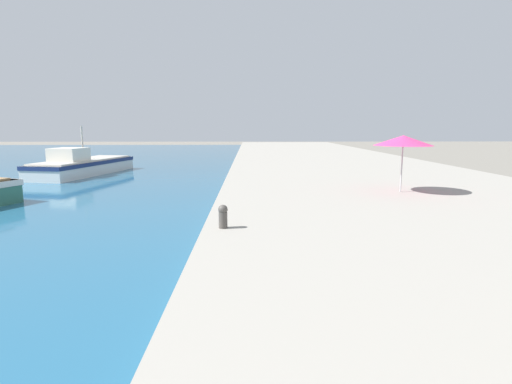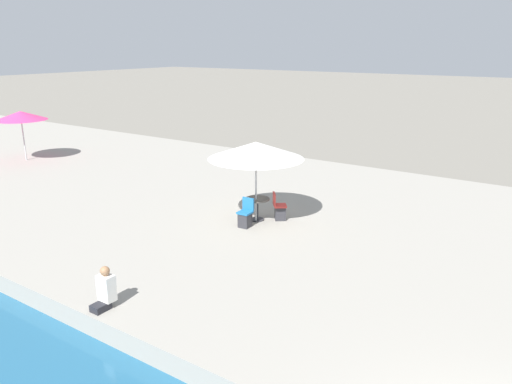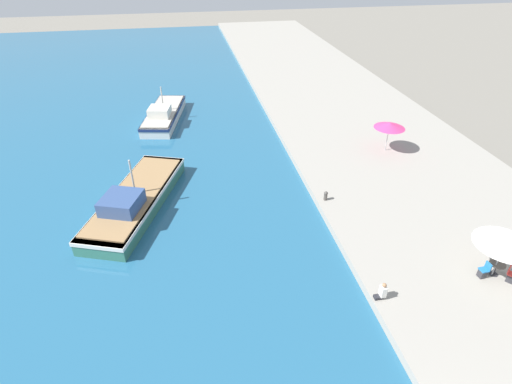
{
  "view_description": "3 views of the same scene",
  "coord_description": "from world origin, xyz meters",
  "px_view_note": "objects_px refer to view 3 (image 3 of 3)",
  "views": [
    {
      "loc": [
        1.3,
        6.39,
        3.28
      ],
      "look_at": [
        1.5,
        18.4,
        1.33
      ],
      "focal_mm": 28.0,
      "sensor_mm": 36.0,
      "label": 1
    },
    {
      "loc": [
        -5.73,
        0.22,
        6.05
      ],
      "look_at": [
        6.84,
        8.8,
        1.53
      ],
      "focal_mm": 35.0,
      "sensor_mm": 36.0,
      "label": 2
    },
    {
      "loc": [
        -8.02,
        -3.87,
        15.51
      ],
      "look_at": [
        -4.0,
        18.0,
        1.13
      ],
      "focal_mm": 28.0,
      "sensor_mm": 36.0,
      "label": 3
    }
  ],
  "objects_px": {
    "cafe_chair_right": "(483,272)",
    "cafe_chair_left": "(510,276)",
    "cafe_umbrella_pink": "(507,240)",
    "cafe_table": "(496,267)",
    "mooring_bollard": "(326,195)",
    "fishing_boat_near": "(135,199)",
    "cafe_umbrella_white": "(390,125)",
    "person_at_quay": "(382,292)",
    "fishing_boat_mid": "(164,114)"
  },
  "relations": [
    {
      "from": "cafe_chair_right",
      "to": "cafe_chair_left",
      "type": "bearing_deg",
      "value": -117.6
    },
    {
      "from": "cafe_umbrella_pink",
      "to": "cafe_table",
      "type": "xyz_separation_m",
      "value": [
        0.14,
        0.05,
        -1.82
      ]
    },
    {
      "from": "cafe_chair_left",
      "to": "cafe_chair_right",
      "type": "bearing_deg",
      "value": -62.4
    },
    {
      "from": "mooring_bollard",
      "to": "cafe_chair_right",
      "type": "bearing_deg",
      "value": -55.65
    },
    {
      "from": "fishing_boat_near",
      "to": "cafe_umbrella_white",
      "type": "xyz_separation_m",
      "value": [
        19.76,
        4.12,
        1.98
      ]
    },
    {
      "from": "fishing_boat_near",
      "to": "person_at_quay",
      "type": "bearing_deg",
      "value": -21.11
    },
    {
      "from": "fishing_boat_mid",
      "to": "cafe_umbrella_white",
      "type": "height_order",
      "value": "fishing_boat_mid"
    },
    {
      "from": "fishing_boat_mid",
      "to": "cafe_table",
      "type": "bearing_deg",
      "value": -44.58
    },
    {
      "from": "cafe_umbrella_pink",
      "to": "person_at_quay",
      "type": "distance_m",
      "value": 6.68
    },
    {
      "from": "fishing_boat_mid",
      "to": "cafe_umbrella_white",
      "type": "relative_size",
      "value": 3.81
    },
    {
      "from": "person_at_quay",
      "to": "fishing_boat_near",
      "type": "bearing_deg",
      "value": 139.1
    },
    {
      "from": "person_at_quay",
      "to": "cafe_umbrella_white",
      "type": "bearing_deg",
      "value": 63.69
    },
    {
      "from": "cafe_table",
      "to": "fishing_boat_near",
      "type": "bearing_deg",
      "value": 151.44
    },
    {
      "from": "cafe_umbrella_white",
      "to": "cafe_table",
      "type": "xyz_separation_m",
      "value": [
        -0.83,
        -14.42,
        -1.67
      ]
    },
    {
      "from": "cafe_umbrella_pink",
      "to": "cafe_umbrella_white",
      "type": "distance_m",
      "value": 14.5
    },
    {
      "from": "cafe_umbrella_pink",
      "to": "fishing_boat_mid",
      "type": "bearing_deg",
      "value": 124.02
    },
    {
      "from": "fishing_boat_mid",
      "to": "mooring_bollard",
      "type": "height_order",
      "value": "fishing_boat_mid"
    },
    {
      "from": "cafe_umbrella_pink",
      "to": "mooring_bollard",
      "type": "distance_m",
      "value": 10.62
    },
    {
      "from": "cafe_chair_left",
      "to": "cafe_chair_right",
      "type": "distance_m",
      "value": 1.28
    },
    {
      "from": "fishing_boat_near",
      "to": "cafe_umbrella_white",
      "type": "relative_size",
      "value": 4.53
    },
    {
      "from": "fishing_boat_near",
      "to": "cafe_chair_left",
      "type": "height_order",
      "value": "fishing_boat_near"
    },
    {
      "from": "cafe_chair_right",
      "to": "cafe_umbrella_pink",
      "type": "bearing_deg",
      "value": -93.95
    },
    {
      "from": "cafe_chair_left",
      "to": "mooring_bollard",
      "type": "height_order",
      "value": "cafe_chair_left"
    },
    {
      "from": "cafe_umbrella_pink",
      "to": "cafe_chair_left",
      "type": "height_order",
      "value": "cafe_umbrella_pink"
    },
    {
      "from": "cafe_table",
      "to": "mooring_bollard",
      "type": "height_order",
      "value": "cafe_table"
    },
    {
      "from": "cafe_umbrella_pink",
      "to": "mooring_bollard",
      "type": "bearing_deg",
      "value": 126.96
    },
    {
      "from": "cafe_chair_left",
      "to": "person_at_quay",
      "type": "relative_size",
      "value": 0.95
    },
    {
      "from": "fishing_boat_near",
      "to": "mooring_bollard",
      "type": "relative_size",
      "value": 17.04
    },
    {
      "from": "cafe_chair_left",
      "to": "cafe_chair_right",
      "type": "height_order",
      "value": "same"
    },
    {
      "from": "mooring_bollard",
      "to": "cafe_umbrella_white",
      "type": "bearing_deg",
      "value": 40.29
    },
    {
      "from": "fishing_boat_near",
      "to": "cafe_table",
      "type": "distance_m",
      "value": 21.55
    },
    {
      "from": "fishing_boat_mid",
      "to": "fishing_boat_near",
      "type": "bearing_deg",
      "value": -85.37
    },
    {
      "from": "mooring_bollard",
      "to": "cafe_umbrella_pink",
      "type": "bearing_deg",
      "value": -53.04
    },
    {
      "from": "cafe_umbrella_pink",
      "to": "mooring_bollard",
      "type": "height_order",
      "value": "cafe_umbrella_pink"
    },
    {
      "from": "cafe_table",
      "to": "mooring_bollard",
      "type": "relative_size",
      "value": 1.22
    },
    {
      "from": "cafe_chair_right",
      "to": "mooring_bollard",
      "type": "bearing_deg",
      "value": 30.99
    },
    {
      "from": "cafe_chair_right",
      "to": "person_at_quay",
      "type": "xyz_separation_m",
      "value": [
        -5.8,
        -0.4,
        0.09
      ]
    },
    {
      "from": "cafe_chair_right",
      "to": "mooring_bollard",
      "type": "distance_m",
      "value": 10.08
    },
    {
      "from": "fishing_boat_near",
      "to": "cafe_chair_right",
      "type": "bearing_deg",
      "value": -9.82
    },
    {
      "from": "cafe_table",
      "to": "cafe_chair_right",
      "type": "bearing_deg",
      "value": -176.64
    },
    {
      "from": "cafe_chair_right",
      "to": "person_at_quay",
      "type": "bearing_deg",
      "value": 90.59
    },
    {
      "from": "fishing_boat_near",
      "to": "cafe_umbrella_pink",
      "type": "bearing_deg",
      "value": -9.07
    },
    {
      "from": "fishing_boat_mid",
      "to": "person_at_quay",
      "type": "height_order",
      "value": "fishing_boat_mid"
    },
    {
      "from": "fishing_boat_mid",
      "to": "cafe_chair_right",
      "type": "distance_m",
      "value": 30.2
    },
    {
      "from": "cafe_umbrella_pink",
      "to": "person_at_quay",
      "type": "height_order",
      "value": "cafe_umbrella_pink"
    },
    {
      "from": "fishing_boat_mid",
      "to": "cafe_chair_right",
      "type": "bearing_deg",
      "value": -45.75
    },
    {
      "from": "cafe_chair_left",
      "to": "person_at_quay",
      "type": "height_order",
      "value": "person_at_quay"
    },
    {
      "from": "cafe_umbrella_white",
      "to": "cafe_chair_left",
      "type": "relative_size",
      "value": 2.7
    },
    {
      "from": "cafe_chair_right",
      "to": "mooring_bollard",
      "type": "height_order",
      "value": "cafe_chair_right"
    },
    {
      "from": "fishing_boat_mid",
      "to": "mooring_bollard",
      "type": "relative_size",
      "value": 14.32
    }
  ]
}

